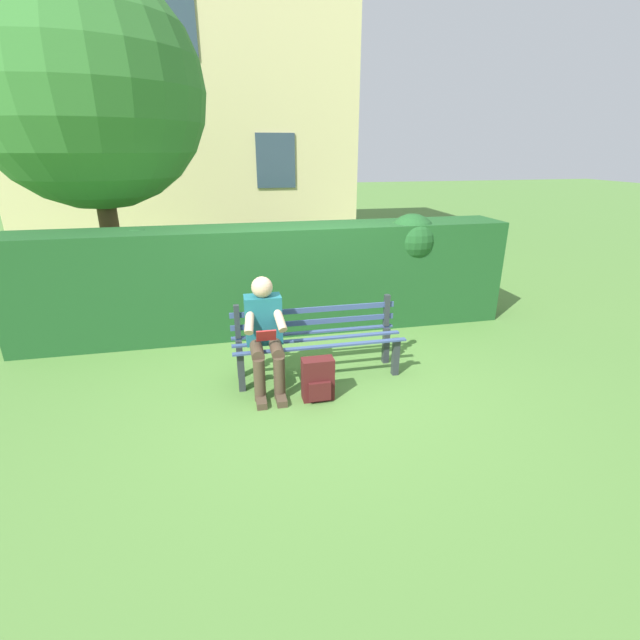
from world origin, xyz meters
name	(u,v)px	position (x,y,z in m)	size (l,w,h in m)	color
ground	(318,375)	(0.00, 0.00, 0.00)	(60.00, 60.00, 0.00)	#517F38
park_bench	(317,339)	(0.00, -0.06, 0.42)	(1.87, 0.48, 0.84)	#2D3338
person_seated	(265,331)	(0.59, 0.10, 0.63)	(0.44, 0.73, 1.19)	#1E6672
hedge_backdrop	(273,277)	(0.31, -1.53, 0.76)	(6.59, 0.84, 1.57)	#1E5123
tree	(78,96)	(2.71, -2.86, 3.07)	(3.27, 3.11, 4.69)	brown
building_facade	(184,86)	(1.59, -8.15, 3.82)	(7.92, 3.28, 7.64)	beige
backpack	(318,380)	(0.11, 0.49, 0.22)	(0.32, 0.24, 0.45)	#4C1919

